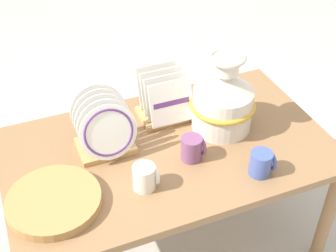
% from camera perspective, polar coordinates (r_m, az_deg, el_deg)
% --- Properties ---
extents(ground_plane, '(14.00, 14.00, 0.00)m').
position_cam_1_polar(ground_plane, '(2.30, 0.00, -13.83)').
color(ground_plane, '#B2ADA3').
extents(display_table, '(1.30, 0.77, 0.59)m').
position_cam_1_polar(display_table, '(1.91, 0.00, -4.16)').
color(display_table, olive).
rests_on(display_table, ground_plane).
extents(ceramic_vase, '(0.27, 0.27, 0.34)m').
position_cam_1_polar(ceramic_vase, '(1.90, 6.73, 3.37)').
color(ceramic_vase, silver).
rests_on(ceramic_vase, display_table).
extents(dish_rack_round_plates, '(0.22, 0.21, 0.24)m').
position_cam_1_polar(dish_rack_round_plates, '(1.81, -7.74, -0.46)').
color(dish_rack_round_plates, tan).
rests_on(dish_rack_round_plates, display_table).
extents(dish_rack_square_plates, '(0.22, 0.20, 0.21)m').
position_cam_1_polar(dish_rack_square_plates, '(1.99, -0.41, 2.86)').
color(dish_rack_square_plates, tan).
rests_on(dish_rack_square_plates, display_table).
extents(wicker_charger_stack, '(0.33, 0.33, 0.04)m').
position_cam_1_polar(wicker_charger_stack, '(1.68, -13.75, -8.89)').
color(wicker_charger_stack, '#AD7F47').
rests_on(wicker_charger_stack, display_table).
extents(mug_plum_glaze, '(0.09, 0.08, 0.10)m').
position_cam_1_polar(mug_plum_glaze, '(1.79, 3.02, -2.69)').
color(mug_plum_glaze, '#7A4770').
rests_on(mug_plum_glaze, display_table).
extents(mug_cream_glaze, '(0.09, 0.08, 0.10)m').
position_cam_1_polar(mug_cream_glaze, '(1.68, -2.77, -6.21)').
color(mug_cream_glaze, silver).
rests_on(mug_cream_glaze, display_table).
extents(mug_cobalt_glaze, '(0.09, 0.08, 0.10)m').
position_cam_1_polar(mug_cobalt_glaze, '(1.76, 11.36, -4.43)').
color(mug_cobalt_glaze, '#42569E').
rests_on(mug_cobalt_glaze, display_table).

